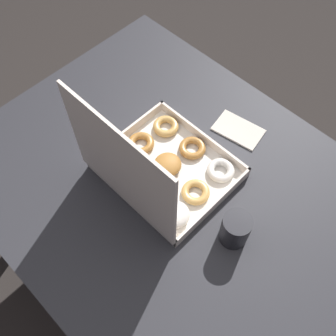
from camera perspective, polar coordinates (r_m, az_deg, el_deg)
The scene contains 5 objects.
ground_plane at distance 1.81m, azimuth 0.69°, elevation -13.60°, with size 8.00×8.00×0.00m, color #2D2826.
dining_table at distance 1.23m, azimuth 0.99°, elevation -4.69°, with size 1.25×0.95×0.71m.
donut_box at distance 1.10m, azimuth -1.62°, elevation -0.30°, with size 0.37×0.32×0.37m.
coffee_mug at distance 1.05m, azimuth 9.70°, elevation -8.75°, with size 0.08×0.08×0.10m.
paper_napkin at distance 1.28m, azimuth 10.32°, elevation 5.36°, with size 0.17×0.12×0.01m.
Camera 1 is at (-0.37, 0.40, 1.73)m, focal length 42.00 mm.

